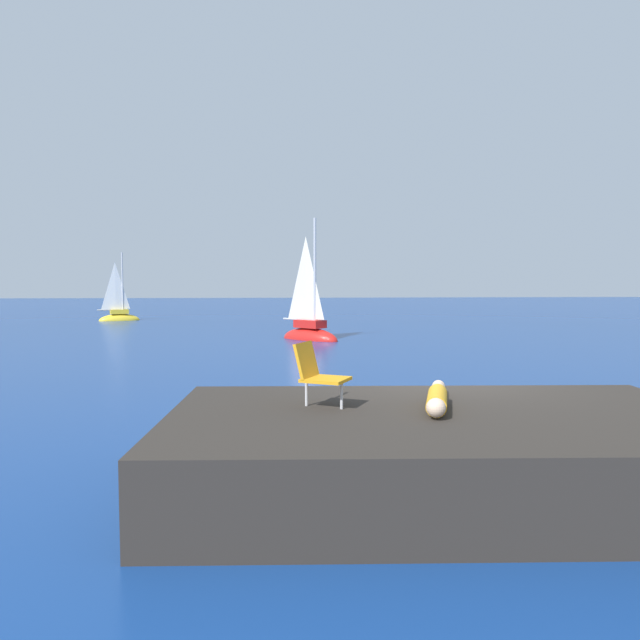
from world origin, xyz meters
TOP-DOWN VIEW (x-y plane):
  - ground_plane at (0.00, 0.00)m, footprint 160.00×160.00m
  - shore_ledge at (-0.66, -2.67)m, footprint 6.67×3.99m
  - boulder_seaward at (-2.96, -0.76)m, footprint 1.08×1.14m
  - boulder_inland at (-1.04, -0.63)m, footprint 1.32×1.39m
  - sailboat_near at (-1.09, 15.70)m, footprint 2.80×2.84m
  - sailboat_far at (-12.38, 28.85)m, footprint 2.63×1.73m
  - person_sunbather at (-0.64, -2.38)m, footprint 0.68×1.72m
  - beach_chair at (-2.11, -2.23)m, footprint 0.75×0.70m

SIDE VIEW (x-z plane):
  - ground_plane at x=0.00m, z-range 0.00..0.00m
  - boulder_seaward at x=-2.96m, z-range -0.29..0.29m
  - boulder_inland at x=-1.04m, z-range -0.42..0.42m
  - sailboat_far at x=-12.38m, z-range -2.11..2.63m
  - sailboat_near at x=-1.09m, z-range -2.52..3.14m
  - shore_ledge at x=-0.66m, z-range 0.00..0.94m
  - person_sunbather at x=-0.64m, z-range 0.93..1.18m
  - beach_chair at x=-2.11m, z-range 0.99..1.79m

